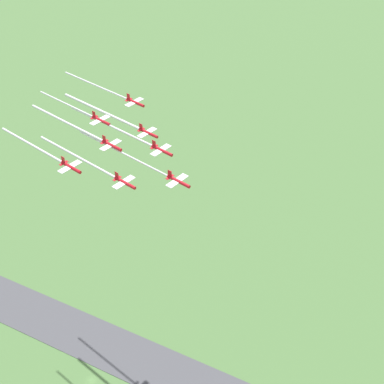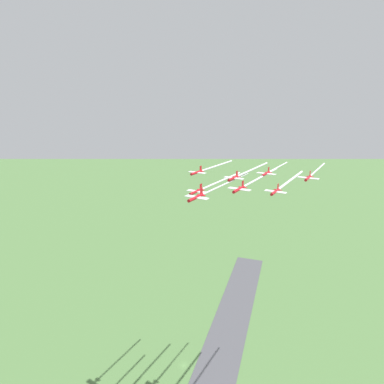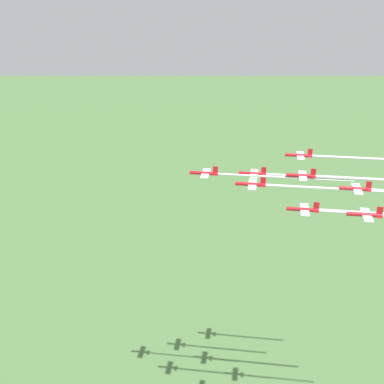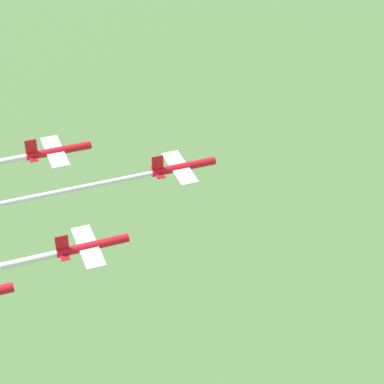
{
  "view_description": "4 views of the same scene",
  "coord_description": "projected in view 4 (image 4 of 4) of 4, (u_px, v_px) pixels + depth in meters",
  "views": [
    {
      "loc": [
        104.51,
        -122.63,
        237.52
      ],
      "look_at": [
        46.8,
        18.24,
        119.74
      ],
      "focal_mm": 50.0,
      "sensor_mm": 36.0,
      "label": 1
    },
    {
      "loc": [
        148.03,
        42.29,
        155.6
      ],
      "look_at": [
        42.12,
        15.89,
        125.91
      ],
      "focal_mm": 28.0,
      "sensor_mm": 36.0,
      "label": 2
    },
    {
      "loc": [
        75.63,
        194.26,
        193.3
      ],
      "look_at": [
        47.29,
        23.39,
        119.26
      ],
      "focal_mm": 50.0,
      "sensor_mm": 36.0,
      "label": 3
    },
    {
      "loc": [
        -16.98,
        -59.69,
        186.11
      ],
      "look_at": [
        40.13,
        12.93,
        122.2
      ],
      "focal_mm": 70.0,
      "sensor_mm": 36.0,
      "label": 4
    }
  ],
  "objects": [
    {
      "name": "jet_1",
      "position": [
        56.0,
        151.0,
        117.49
      ],
      "size": [
        10.25,
        9.96,
        3.45
      ],
      "rotation": [
        0.0,
        0.0,
        4.4
      ],
      "color": "red"
    },
    {
      "name": "jet_2",
      "position": [
        90.0,
        246.0,
        104.1
      ],
      "size": [
        10.25,
        9.96,
        3.45
      ],
      "rotation": [
        0.0,
        0.0,
        4.4
      ],
      "color": "red"
    },
    {
      "name": "jet_0",
      "position": [
        181.0,
        167.0,
        115.12
      ],
      "size": [
        10.25,
        9.96,
        3.45
      ],
      "rotation": [
        0.0,
        0.0,
        4.4
      ],
      "color": "red"
    }
  ]
}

